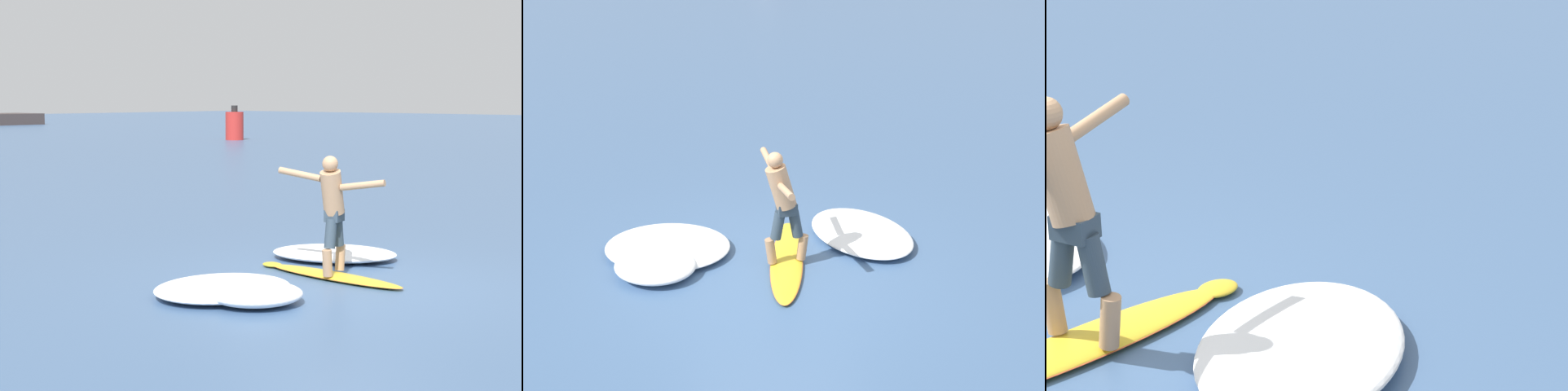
% 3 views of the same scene
% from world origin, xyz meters
% --- Properties ---
extents(ground_plane, '(200.00, 200.00, 0.00)m').
position_xyz_m(ground_plane, '(0.00, 0.00, 0.00)').
color(ground_plane, '#42628C').
extents(surfboard, '(0.52, 2.46, 0.21)m').
position_xyz_m(surfboard, '(0.19, 0.35, 0.04)').
color(surfboard, yellow).
rests_on(surfboard, ground).
extents(surfer, '(0.70, 1.50, 1.62)m').
position_xyz_m(surfer, '(0.13, 0.29, 1.02)').
color(surfer, tan).
rests_on(surfer, surfboard).
extents(wave_foam_at_tail, '(1.98, 1.75, 0.18)m').
position_xyz_m(wave_foam_at_tail, '(-1.53, 0.72, 0.09)').
color(wave_foam_at_tail, white).
rests_on(wave_foam_at_tail, ground).
extents(wave_foam_at_nose, '(1.50, 1.47, 0.25)m').
position_xyz_m(wave_foam_at_nose, '(-1.60, 0.09, 0.13)').
color(wave_foam_at_nose, white).
rests_on(wave_foam_at_nose, ground).
extents(wave_foam_beside, '(2.07, 2.29, 0.19)m').
position_xyz_m(wave_foam_beside, '(1.31, 1.18, 0.09)').
color(wave_foam_beside, white).
rests_on(wave_foam_beside, ground).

